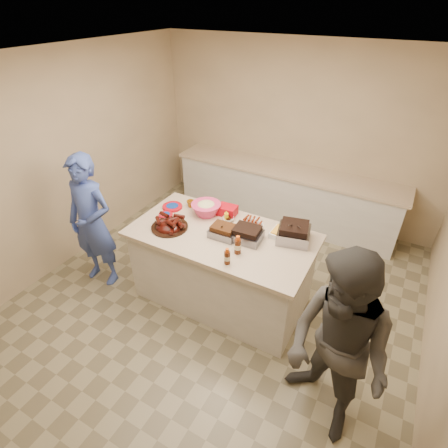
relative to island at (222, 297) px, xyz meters
The scene contains 20 objects.
room 0.13m from the island, 98.60° to the right, with size 4.50×5.00×2.70m, color tan, non-canonical shape.
back_counter 2.12m from the island, 90.54° to the left, with size 3.60×0.64×0.90m, color beige, non-canonical shape.
island is the anchor object (origin of this frame).
rib_platter 1.13m from the island, 162.44° to the right, with size 0.41×0.41×0.17m, color #3C0B06, non-canonical shape.
pulled_pork_tray 0.96m from the island, 37.59° to the right, with size 0.29×0.22×0.09m, color #47230F.
brisket_tray 1.00m from the island, ahead, with size 0.32×0.26×0.09m, color black.
roasting_pan 1.23m from the island, 20.72° to the left, with size 0.33×0.33×0.13m, color gray.
coleslaw_bowl 1.06m from the island, 143.74° to the left, with size 0.35×0.35×0.24m, color #D23264, non-canonical shape.
sausage_plate 1.03m from the island, 55.12° to the left, with size 0.27×0.27×0.04m, color silver.
mac_cheese_dish 1.18m from the island, 23.66° to the left, with size 0.30×0.22×0.08m, color yellow.
bbq_bottle_a 1.09m from the island, 54.72° to the right, with size 0.06×0.06×0.18m, color #441C0A.
bbq_bottle_b 1.03m from the island, 35.22° to the right, with size 0.07×0.07×0.20m, color #441C0A.
mustard_bottle 1.00m from the island, 108.16° to the left, with size 0.05×0.05×0.13m, color yellow.
sauce_bowl 1.00m from the island, 103.85° to the left, with size 0.14×0.04×0.14m, color silver.
plate_stack_large 1.27m from the island, 166.61° to the left, with size 0.24×0.24×0.03m, color #AA0714.
plate_stack_small 1.23m from the island, behind, with size 0.17×0.17×0.02m, color #AA0714.
plastic_cup 1.19m from the island, 152.67° to the left, with size 0.09×0.09×0.09m, color #834D08.
basket_stack 1.04m from the island, 110.25° to the left, with size 0.22×0.17×0.11m, color #AA0714.
guest_blue 1.61m from the island, 164.36° to the right, with size 0.63×1.72×0.41m, color #3D53AA.
guest_gray 1.71m from the island, 29.91° to the right, with size 0.87×1.80×0.68m, color #44423E.
Camera 1 is at (1.56, -2.59, 3.16)m, focal length 28.00 mm.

